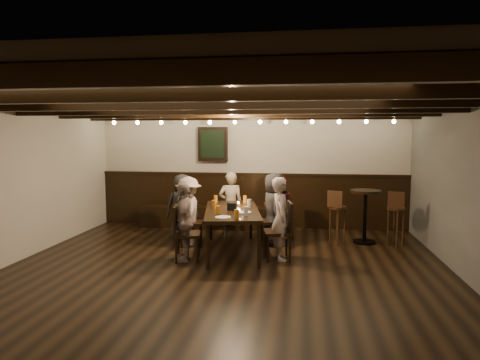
% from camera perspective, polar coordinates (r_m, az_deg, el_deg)
% --- Properties ---
extents(room, '(7.00, 7.00, 7.00)m').
position_cam_1_polar(room, '(7.85, -1.70, -0.33)').
color(room, black).
rests_on(room, ground).
extents(dining_table, '(1.20, 2.04, 0.72)m').
position_cam_1_polar(dining_table, '(7.07, -1.08, -4.43)').
color(dining_table, black).
rests_on(dining_table, floor).
extents(chair_left_near, '(0.45, 0.45, 0.85)m').
position_cam_1_polar(chair_left_near, '(7.61, -6.60, -6.78)').
color(chair_left_near, black).
rests_on(chair_left_near, floor).
extents(chair_left_far, '(0.46, 0.46, 0.86)m').
position_cam_1_polar(chair_left_far, '(6.74, -7.17, -8.43)').
color(chair_left_far, black).
rests_on(chair_left_far, floor).
extents(chair_right_near, '(0.47, 0.47, 0.88)m').
position_cam_1_polar(chair_right_near, '(7.64, 4.28, -6.63)').
color(chair_right_near, black).
rests_on(chair_right_near, floor).
extents(chair_right_far, '(0.48, 0.48, 0.91)m').
position_cam_1_polar(chair_right_far, '(6.77, 5.18, -8.22)').
color(chair_right_far, black).
rests_on(chair_right_far, floor).
extents(person_bench_left, '(0.66, 0.50, 1.23)m').
position_cam_1_polar(person_bench_left, '(8.00, -7.70, -3.57)').
color(person_bench_left, '#2A2B2D').
rests_on(person_bench_left, floor).
extents(person_bench_centre, '(0.50, 0.38, 1.25)m').
position_cam_1_polar(person_bench_centre, '(8.11, -1.25, -3.30)').
color(person_bench_centre, gray).
rests_on(person_bench_centre, floor).
extents(person_bench_right, '(0.65, 0.55, 1.19)m').
position_cam_1_polar(person_bench_right, '(8.04, 5.22, -3.65)').
color(person_bench_right, maroon).
rests_on(person_bench_right, floor).
extents(person_left_near, '(0.59, 0.86, 1.22)m').
position_cam_1_polar(person_left_near, '(7.54, -6.87, -4.18)').
color(person_left_near, '#B19D96').
rests_on(person_left_near, floor).
extents(person_left_far, '(0.42, 0.76, 1.22)m').
position_cam_1_polar(person_left_far, '(6.66, -7.48, -5.55)').
color(person_left_far, gray).
rests_on(person_left_far, floor).
extents(person_right_near, '(0.52, 0.69, 1.28)m').
position_cam_1_polar(person_right_near, '(7.57, 4.54, -3.89)').
color(person_right_near, '#2A292C').
rests_on(person_right_near, floor).
extents(person_right_far, '(0.39, 0.52, 1.29)m').
position_cam_1_polar(person_right_far, '(6.69, 5.47, -5.15)').
color(person_right_far, '#BAA69D').
rests_on(person_right_far, floor).
extents(pint_a, '(0.07, 0.07, 0.14)m').
position_cam_1_polar(pint_a, '(7.74, -3.27, -2.56)').
color(pint_a, '#BF7219').
rests_on(pint_a, dining_table).
extents(pint_b, '(0.07, 0.07, 0.14)m').
position_cam_1_polar(pint_b, '(7.70, 0.67, -2.60)').
color(pint_b, '#BF7219').
rests_on(pint_b, dining_table).
extents(pint_c, '(0.07, 0.07, 0.14)m').
position_cam_1_polar(pint_c, '(7.15, -3.51, -3.28)').
color(pint_c, '#BF7219').
rests_on(pint_c, dining_table).
extents(pint_d, '(0.07, 0.07, 0.14)m').
position_cam_1_polar(pint_d, '(7.26, 1.26, -3.13)').
color(pint_d, silver).
rests_on(pint_d, dining_table).
extents(pint_e, '(0.07, 0.07, 0.14)m').
position_cam_1_polar(pint_e, '(6.60, -2.90, -4.05)').
color(pint_e, '#BF7219').
rests_on(pint_e, dining_table).
extents(pint_f, '(0.07, 0.07, 0.14)m').
position_cam_1_polar(pint_f, '(6.52, 0.80, -4.18)').
color(pint_f, silver).
rests_on(pint_f, dining_table).
extents(pint_g, '(0.07, 0.07, 0.14)m').
position_cam_1_polar(pint_g, '(6.26, -0.45, -4.59)').
color(pint_g, '#BF7219').
rests_on(pint_g, dining_table).
extents(plate_near, '(0.24, 0.24, 0.01)m').
position_cam_1_polar(plate_near, '(6.37, -2.29, -4.99)').
color(plate_near, white).
rests_on(plate_near, dining_table).
extents(plate_far, '(0.24, 0.24, 0.01)m').
position_cam_1_polar(plate_far, '(6.77, 0.51, -4.33)').
color(plate_far, white).
rests_on(plate_far, dining_table).
extents(condiment_caddy, '(0.15, 0.10, 0.12)m').
position_cam_1_polar(condiment_caddy, '(7.00, -1.07, -3.55)').
color(condiment_caddy, black).
rests_on(condiment_caddy, dining_table).
extents(candle, '(0.05, 0.05, 0.05)m').
position_cam_1_polar(candle, '(7.36, -0.20, -3.36)').
color(candle, beige).
rests_on(candle, dining_table).
extents(high_top_table, '(0.54, 0.54, 0.96)m').
position_cam_1_polar(high_top_table, '(8.00, 16.36, -3.64)').
color(high_top_table, black).
rests_on(high_top_table, floor).
extents(bar_stool_left, '(0.34, 0.35, 0.98)m').
position_cam_1_polar(bar_stool_left, '(7.79, 12.84, -5.81)').
color(bar_stool_left, '#3A2412').
rests_on(bar_stool_left, floor).
extents(bar_stool_right, '(0.33, 0.34, 0.98)m').
position_cam_1_polar(bar_stool_right, '(7.98, 20.02, -5.74)').
color(bar_stool_right, '#3A2412').
rests_on(bar_stool_right, floor).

